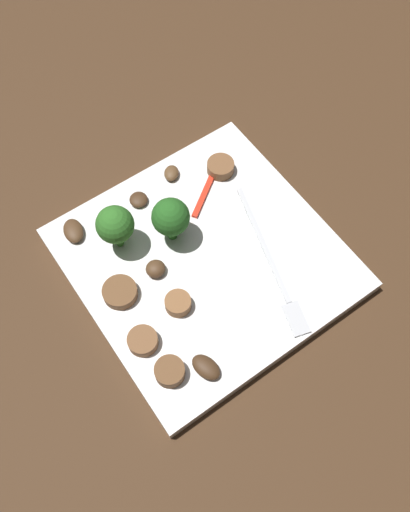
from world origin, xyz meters
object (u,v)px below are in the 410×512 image
sausage_slice_2 (170,371)px  sausage_slice_4 (178,303)px  sausage_slice_3 (120,292)px  fork (274,269)px  sausage_slice_0 (221,167)px  pepper_strip_0 (204,196)px  plate (205,260)px  sausage_slice_1 (143,341)px  mushroom_3 (139,200)px  broccoli_floret_1 (171,218)px  mushroom_2 (171,173)px  mushroom_0 (73,231)px  mushroom_1 (156,269)px  broccoli_floret_0 (115,225)px  mushroom_4 (206,367)px

sausage_slice_2 → sausage_slice_4: 0.07m
sausage_slice_2 → sausage_slice_3: bearing=177.7°
fork → sausage_slice_3: sausage_slice_3 is taller
fork → sausage_slice_2: bearing=-62.2°
sausage_slice_0 → pepper_strip_0: size_ratio=0.52×
plate → sausage_slice_4: sausage_slice_4 is taller
sausage_slice_1 → mushroom_3: (-0.14, 0.08, -0.00)m
sausage_slice_3 → pepper_strip_0: bearing=109.6°
plate → sausage_slice_3: 0.10m
broccoli_floret_1 → mushroom_2: size_ratio=2.74×
sausage_slice_0 → mushroom_0: bearing=-97.6°
mushroom_1 → pepper_strip_0: mushroom_1 is taller
broccoli_floret_1 → pepper_strip_0: broccoli_floret_1 is taller
fork → mushroom_1: mushroom_1 is taller
broccoli_floret_0 → broccoli_floret_1: (0.02, 0.05, -0.00)m
sausage_slice_2 → mushroom_0: size_ratio=0.95×
sausage_slice_0 → sausage_slice_3: sausage_slice_0 is taller
plate → mushroom_4: (0.10, -0.07, 0.01)m
plate → sausage_slice_0: bearing=135.8°
sausage_slice_0 → broccoli_floret_1: bearing=-66.6°
pepper_strip_0 → fork: bearing=3.9°
sausage_slice_2 → fork: bearing=101.3°
sausage_slice_4 → mushroom_4: 0.07m
sausage_slice_2 → mushroom_2: size_ratio=1.36×
sausage_slice_1 → mushroom_0: size_ratio=0.98×
mushroom_0 → mushroom_1: size_ratio=1.47×
sausage_slice_0 → sausage_slice_2: size_ratio=1.06×
plate → sausage_slice_1: size_ratio=8.83×
plate → mushroom_4: bearing=-34.7°
pepper_strip_0 → mushroom_0: bearing=-106.3°
fork → mushroom_3: 0.17m
sausage_slice_1 → plate: bearing=112.7°
broccoli_floret_1 → sausage_slice_4: broccoli_floret_1 is taller
pepper_strip_0 → sausage_slice_4: bearing=-46.0°
fork → mushroom_2: size_ratio=8.27×
fork → sausage_slice_1: 0.15m
sausage_slice_0 → sausage_slice_4: (0.11, -0.13, -0.00)m
plate → fork: fork is taller
sausage_slice_1 → pepper_strip_0: (-0.11, 0.15, -0.00)m
plate → sausage_slice_3: size_ratio=7.42×
sausage_slice_2 → pepper_strip_0: size_ratio=0.49×
mushroom_0 → mushroom_4: bearing=8.5°
sausage_slice_4 → mushroom_1: size_ratio=1.29×
plate → mushroom_3: 0.10m
mushroom_0 → mushroom_4: 0.21m
mushroom_2 → sausage_slice_4: bearing=-31.1°
fork → broccoli_floret_1: (-0.09, -0.06, 0.04)m
sausage_slice_0 → mushroom_4: bearing=-39.2°
fork → sausage_slice_1: bearing=-77.4°
sausage_slice_1 → mushroom_4: (0.06, 0.04, -0.00)m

